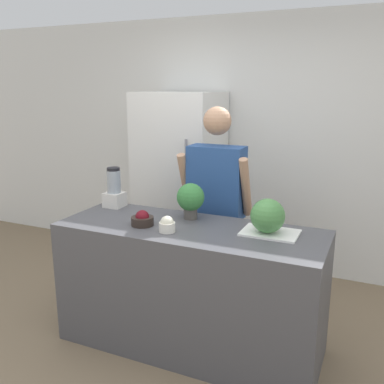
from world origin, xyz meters
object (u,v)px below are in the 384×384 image
object	(u,v)px
blender	(114,190)
bowl_cherries	(142,219)
watermelon	(268,216)
bowl_cream	(167,225)
person	(216,210)
potted_plant	(191,198)
refrigerator	(180,183)

from	to	relation	value
blender	bowl_cherries	bearing A→B (deg)	-35.56
watermelon	bowl_cherries	size ratio (longest dim) A/B	1.43
bowl_cream	person	bearing A→B (deg)	84.21
blender	bowl_cream	bearing A→B (deg)	-29.10
blender	person	bearing A→B (deg)	25.23
potted_plant	blender	bearing A→B (deg)	176.52
refrigerator	bowl_cherries	xyz separation A→B (m)	(0.36, -1.38, 0.05)
person	bowl_cherries	size ratio (longest dim) A/B	10.76
watermelon	potted_plant	bearing A→B (deg)	169.82
watermelon	bowl_cherries	distance (m)	0.89
potted_plant	bowl_cream	bearing A→B (deg)	-93.98
refrigerator	bowl_cream	bearing A→B (deg)	-67.66
bowl_cream	blender	size ratio (longest dim) A/B	0.34
person	blender	bearing A→B (deg)	-154.77
refrigerator	potted_plant	size ratio (longest dim) A/B	6.80
watermelon	potted_plant	world-z (taller)	potted_plant
refrigerator	bowl_cream	distance (m)	1.55
bowl_cherries	blender	bearing A→B (deg)	144.44
person	bowl_cream	bearing A→B (deg)	-95.79
person	watermelon	distance (m)	0.78
bowl_cherries	bowl_cream	bearing A→B (deg)	-13.37
person	bowl_cream	world-z (taller)	person
person	blender	world-z (taller)	person
watermelon	bowl_cream	xyz separation A→B (m)	(-0.64, -0.23, -0.08)
person	potted_plant	distance (m)	0.45
watermelon	potted_plant	size ratio (longest dim) A/B	0.85
bowl_cherries	potted_plant	distance (m)	0.40
person	bowl_cream	distance (m)	0.75
watermelon	bowl_cream	world-z (taller)	watermelon
person	refrigerator	bearing A→B (deg)	133.84
bowl_cherries	bowl_cream	distance (m)	0.23
refrigerator	potted_plant	xyz separation A→B (m)	(0.61, -1.09, 0.16)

